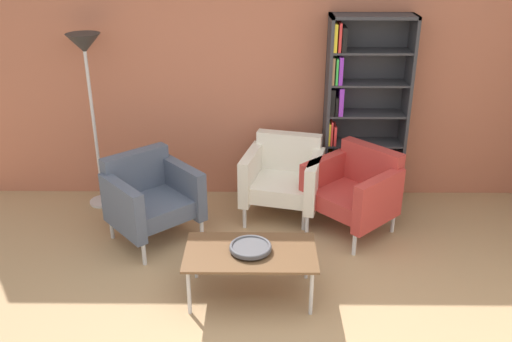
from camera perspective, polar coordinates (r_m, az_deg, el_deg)
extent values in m
cube|color=#B2664C|center=(5.60, 0.42, 11.53)|extent=(6.40, 0.12, 2.90)
cube|color=#333338|center=(5.55, 7.23, 5.87)|extent=(0.03, 0.30, 1.90)
cube|color=#333338|center=(5.69, 14.99, 5.69)|extent=(0.03, 0.30, 1.90)
cube|color=#333338|center=(5.40, 11.98, 15.24)|extent=(0.80, 0.30, 0.03)
cube|color=#333338|center=(5.97, 10.45, -2.75)|extent=(0.80, 0.30, 0.03)
cube|color=#333338|center=(5.74, 10.92, 6.24)|extent=(0.80, 0.02, 1.90)
cube|color=#333338|center=(5.83, 10.68, 0.07)|extent=(0.76, 0.28, 0.02)
cube|color=#333338|center=(5.71, 10.91, 2.88)|extent=(0.76, 0.28, 0.02)
cube|color=#333338|center=(5.61, 11.16, 5.79)|extent=(0.76, 0.28, 0.02)
cube|color=#333338|center=(5.52, 11.41, 8.81)|extent=(0.76, 0.28, 0.02)
cube|color=#333338|center=(5.45, 11.68, 11.91)|extent=(0.76, 0.28, 0.02)
cube|color=green|center=(5.82, 7.15, -1.74)|extent=(0.03, 0.20, 0.22)
cube|color=blue|center=(5.83, 7.54, -1.40)|extent=(0.03, 0.24, 0.28)
cube|color=blue|center=(5.85, 7.97, -1.82)|extent=(0.04, 0.23, 0.19)
cube|color=blue|center=(5.81, 8.44, -1.54)|extent=(0.02, 0.18, 0.28)
cube|color=black|center=(5.68, 7.27, 1.00)|extent=(0.02, 0.18, 0.22)
cube|color=yellow|center=(5.72, 7.62, 1.04)|extent=(0.04, 0.25, 0.20)
cube|color=purple|center=(5.70, 8.14, 0.77)|extent=(0.04, 0.17, 0.18)
cube|color=white|center=(5.69, 8.59, 1.23)|extent=(0.03, 0.19, 0.27)
cube|color=yellow|center=(5.59, 7.42, 3.99)|extent=(0.02, 0.22, 0.22)
cube|color=red|center=(5.58, 7.67, 4.05)|extent=(0.02, 0.20, 0.24)
cube|color=red|center=(5.58, 8.02, 3.77)|extent=(0.03, 0.18, 0.20)
cube|color=black|center=(5.50, 7.71, 7.20)|extent=(0.04, 0.25, 0.26)
cube|color=black|center=(5.52, 8.13, 6.80)|extent=(0.02, 0.25, 0.18)
cube|color=purple|center=(5.50, 8.59, 7.23)|extent=(0.04, 0.24, 0.27)
cube|color=olive|center=(5.40, 7.82, 10.24)|extent=(0.02, 0.21, 0.26)
cube|color=green|center=(5.42, 8.16, 10.24)|extent=(0.02, 0.25, 0.25)
cube|color=purple|center=(5.39, 8.60, 10.20)|extent=(0.04, 0.17, 0.26)
cube|color=yellow|center=(5.34, 8.03, 13.45)|extent=(0.03, 0.22, 0.26)
cube|color=red|center=(5.34, 8.49, 13.48)|extent=(0.02, 0.22, 0.27)
cube|color=black|center=(5.37, 8.91, 13.27)|extent=(0.04, 0.24, 0.22)
cube|color=brown|center=(4.26, -0.56, -8.31)|extent=(1.00, 0.56, 0.02)
cylinder|color=silver|center=(4.22, -6.88, -12.19)|extent=(0.03, 0.03, 0.38)
cylinder|color=silver|center=(4.20, 5.69, -12.29)|extent=(0.03, 0.03, 0.38)
cylinder|color=silver|center=(4.59, -6.19, -8.79)|extent=(0.03, 0.03, 0.38)
cylinder|color=silver|center=(4.58, 5.21, -8.86)|extent=(0.03, 0.03, 0.38)
cylinder|color=#4C4C51|center=(4.25, -0.56, -8.08)|extent=(0.13, 0.13, 0.02)
cylinder|color=#4C4C51|center=(4.24, -0.56, -7.85)|extent=(0.32, 0.32, 0.02)
torus|color=#4C4C51|center=(4.23, -0.57, -7.71)|extent=(0.32, 0.32, 0.02)
cube|color=white|center=(5.42, 2.75, -1.64)|extent=(0.76, 0.72, 0.16)
cube|color=white|center=(5.55, 3.38, 2.05)|extent=(0.65, 0.27, 0.38)
cube|color=white|center=(5.42, -0.48, -0.32)|extent=(0.25, 0.63, 0.46)
cube|color=white|center=(5.30, 6.00, -1.02)|extent=(0.25, 0.63, 0.46)
cylinder|color=silver|center=(5.30, -1.18, -4.65)|extent=(0.04, 0.04, 0.24)
cylinder|color=silver|center=(5.19, 5.23, -5.43)|extent=(0.04, 0.04, 0.24)
cylinder|color=silver|center=(5.80, 0.37, -1.97)|extent=(0.04, 0.04, 0.24)
cylinder|color=silver|center=(5.70, 6.23, -2.63)|extent=(0.04, 0.04, 0.24)
cube|color=#4C566B|center=(5.11, -10.42, -3.70)|extent=(0.86, 0.86, 0.16)
cube|color=#4C566B|center=(5.21, -12.17, 0.00)|extent=(0.56, 0.51, 0.38)
cube|color=#4C566B|center=(4.92, -13.49, -3.71)|extent=(0.48, 0.53, 0.46)
cube|color=#4C566B|center=(5.19, -7.48, -1.69)|extent=(0.48, 0.53, 0.46)
cylinder|color=silver|center=(4.85, -11.40, -8.16)|extent=(0.04, 0.04, 0.24)
cylinder|color=silver|center=(5.12, -5.57, -5.93)|extent=(0.04, 0.04, 0.24)
cylinder|color=silver|center=(5.30, -14.55, -5.50)|extent=(0.04, 0.04, 0.24)
cylinder|color=silver|center=(5.55, -9.06, -3.60)|extent=(0.04, 0.04, 0.24)
cube|color=#B73833|center=(5.24, 9.70, -2.92)|extent=(0.86, 0.86, 0.16)
cube|color=#B73833|center=(5.33, 11.70, 0.59)|extent=(0.53, 0.55, 0.38)
cube|color=#B73833|center=(5.35, 7.05, -0.84)|extent=(0.52, 0.50, 0.46)
cube|color=#B73833|center=(5.02, 12.42, -3.03)|extent=(0.52, 0.50, 0.46)
cylinder|color=silver|center=(5.29, 4.91, -4.83)|extent=(0.04, 0.04, 0.24)
cylinder|color=silver|center=(4.97, 10.04, -7.24)|extent=(0.04, 0.04, 0.24)
cylinder|color=silver|center=(5.69, 8.88, -2.86)|extent=(0.04, 0.04, 0.24)
cylinder|color=silver|center=(5.39, 13.85, -4.94)|extent=(0.04, 0.04, 0.24)
cylinder|color=silver|center=(6.02, -15.32, -3.00)|extent=(0.28, 0.28, 0.02)
cylinder|color=silver|center=(5.70, -16.23, 4.51)|extent=(0.03, 0.03, 1.65)
cone|color=#2D2D2D|center=(5.50, -17.21, 12.37)|extent=(0.32, 0.32, 0.18)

